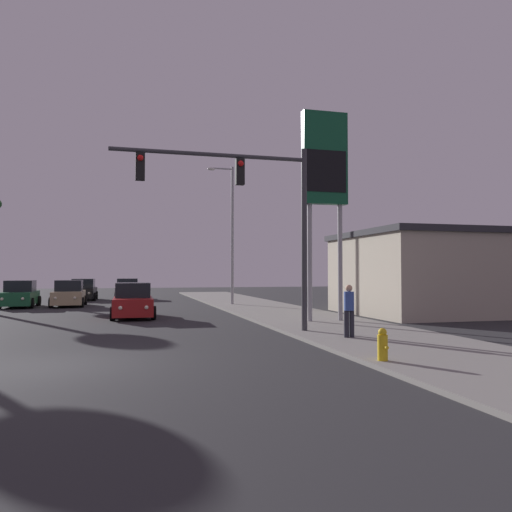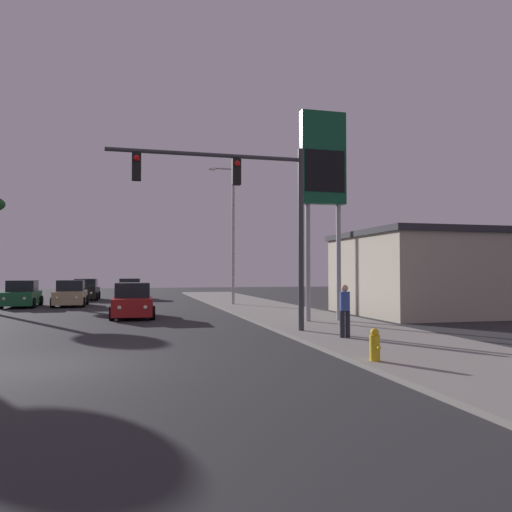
{
  "view_description": "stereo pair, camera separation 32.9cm",
  "coord_description": "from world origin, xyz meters",
  "px_view_note": "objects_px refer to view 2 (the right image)",
  "views": [
    {
      "loc": [
        1.57,
        -12.43,
        2.18
      ],
      "look_at": [
        8.55,
        14.24,
        3.09
      ],
      "focal_mm": 35.0,
      "sensor_mm": 36.0,
      "label": 1
    },
    {
      "loc": [
        1.89,
        -12.51,
        2.18
      ],
      "look_at": [
        8.55,
        14.24,
        3.09
      ],
      "focal_mm": 35.0,
      "sensor_mm": 36.0,
      "label": 2
    }
  ],
  "objects_px": {
    "fire_hydrant": "(375,345)",
    "street_lamp": "(231,228)",
    "pedestrian_on_sidewalk": "(345,309)",
    "car_black": "(86,290)",
    "gas_station_sign": "(323,169)",
    "car_tan": "(71,294)",
    "car_silver": "(130,290)",
    "traffic_light_mast": "(249,200)",
    "car_green": "(22,295)",
    "car_red": "(132,302)"
  },
  "relations": [
    {
      "from": "car_black",
      "to": "street_lamp",
      "type": "relative_size",
      "value": 0.48
    },
    {
      "from": "street_lamp",
      "to": "gas_station_sign",
      "type": "bearing_deg",
      "value": -82.06
    },
    {
      "from": "car_red",
      "to": "car_green",
      "type": "bearing_deg",
      "value": -53.11
    },
    {
      "from": "street_lamp",
      "to": "pedestrian_on_sidewalk",
      "type": "relative_size",
      "value": 5.39
    },
    {
      "from": "car_red",
      "to": "pedestrian_on_sidewalk",
      "type": "distance_m",
      "value": 12.12
    },
    {
      "from": "car_black",
      "to": "car_silver",
      "type": "xyz_separation_m",
      "value": [
        3.39,
        0.81,
        0.0
      ]
    },
    {
      "from": "gas_station_sign",
      "to": "pedestrian_on_sidewalk",
      "type": "bearing_deg",
      "value": -104.69
    },
    {
      "from": "street_lamp",
      "to": "car_black",
      "type": "bearing_deg",
      "value": 135.39
    },
    {
      "from": "car_green",
      "to": "car_red",
      "type": "bearing_deg",
      "value": 124.83
    },
    {
      "from": "car_tan",
      "to": "fire_hydrant",
      "type": "bearing_deg",
      "value": 110.66
    },
    {
      "from": "street_lamp",
      "to": "pedestrian_on_sidewalk",
      "type": "xyz_separation_m",
      "value": [
        0.28,
        -17.25,
        -4.08
      ]
    },
    {
      "from": "car_red",
      "to": "car_tan",
      "type": "distance_m",
      "value": 10.22
    },
    {
      "from": "car_black",
      "to": "pedestrian_on_sidewalk",
      "type": "height_order",
      "value": "pedestrian_on_sidewalk"
    },
    {
      "from": "car_silver",
      "to": "car_tan",
      "type": "height_order",
      "value": "same"
    },
    {
      "from": "car_green",
      "to": "car_black",
      "type": "bearing_deg",
      "value": -114.44
    },
    {
      "from": "car_silver",
      "to": "car_red",
      "type": "height_order",
      "value": "same"
    },
    {
      "from": "traffic_light_mast",
      "to": "street_lamp",
      "type": "bearing_deg",
      "value": 81.12
    },
    {
      "from": "car_black",
      "to": "car_green",
      "type": "distance_m",
      "value": 8.16
    },
    {
      "from": "gas_station_sign",
      "to": "pedestrian_on_sidewalk",
      "type": "height_order",
      "value": "gas_station_sign"
    },
    {
      "from": "car_tan",
      "to": "traffic_light_mast",
      "type": "height_order",
      "value": "traffic_light_mast"
    },
    {
      "from": "fire_hydrant",
      "to": "pedestrian_on_sidewalk",
      "type": "relative_size",
      "value": 0.46
    },
    {
      "from": "car_black",
      "to": "car_silver",
      "type": "bearing_deg",
      "value": -165.61
    },
    {
      "from": "street_lamp",
      "to": "fire_hydrant",
      "type": "height_order",
      "value": "street_lamp"
    },
    {
      "from": "car_green",
      "to": "pedestrian_on_sidewalk",
      "type": "relative_size",
      "value": 2.59
    },
    {
      "from": "car_red",
      "to": "fire_hydrant",
      "type": "bearing_deg",
      "value": 111.78
    },
    {
      "from": "gas_station_sign",
      "to": "fire_hydrant",
      "type": "height_order",
      "value": "gas_station_sign"
    },
    {
      "from": "traffic_light_mast",
      "to": "pedestrian_on_sidewalk",
      "type": "height_order",
      "value": "traffic_light_mast"
    },
    {
      "from": "car_green",
      "to": "traffic_light_mast",
      "type": "xyz_separation_m",
      "value": [
        10.66,
        -17.3,
        3.94
      ]
    },
    {
      "from": "car_black",
      "to": "gas_station_sign",
      "type": "xyz_separation_m",
      "value": [
        11.5,
        -21.66,
        5.86
      ]
    },
    {
      "from": "car_silver",
      "to": "fire_hydrant",
      "type": "distance_m",
      "value": 32.3
    },
    {
      "from": "car_black",
      "to": "car_tan",
      "type": "height_order",
      "value": "same"
    },
    {
      "from": "car_green",
      "to": "fire_hydrant",
      "type": "height_order",
      "value": "car_green"
    },
    {
      "from": "car_black",
      "to": "fire_hydrant",
      "type": "bearing_deg",
      "value": 107.31
    },
    {
      "from": "gas_station_sign",
      "to": "fire_hydrant",
      "type": "relative_size",
      "value": 11.84
    },
    {
      "from": "car_black",
      "to": "car_tan",
      "type": "xyz_separation_m",
      "value": [
        -0.32,
        -7.29,
        0.0
      ]
    },
    {
      "from": "car_silver",
      "to": "street_lamp",
      "type": "height_order",
      "value": "street_lamp"
    },
    {
      "from": "car_red",
      "to": "street_lamp",
      "type": "distance_m",
      "value": 10.39
    },
    {
      "from": "car_black",
      "to": "traffic_light_mast",
      "type": "height_order",
      "value": "traffic_light_mast"
    },
    {
      "from": "fire_hydrant",
      "to": "street_lamp",
      "type": "bearing_deg",
      "value": 87.93
    },
    {
      "from": "gas_station_sign",
      "to": "car_black",
      "type": "bearing_deg",
      "value": 117.96
    },
    {
      "from": "car_black",
      "to": "street_lamp",
      "type": "height_order",
      "value": "street_lamp"
    },
    {
      "from": "car_tan",
      "to": "street_lamp",
      "type": "distance_m",
      "value": 11.3
    },
    {
      "from": "traffic_light_mast",
      "to": "pedestrian_on_sidewalk",
      "type": "relative_size",
      "value": 4.1
    },
    {
      "from": "car_silver",
      "to": "traffic_light_mast",
      "type": "relative_size",
      "value": 0.63
    },
    {
      "from": "street_lamp",
      "to": "fire_hydrant",
      "type": "relative_size",
      "value": 11.84
    },
    {
      "from": "car_red",
      "to": "car_tan",
      "type": "xyz_separation_m",
      "value": [
        -3.89,
        9.46,
        0.0
      ]
    },
    {
      "from": "car_silver",
      "to": "pedestrian_on_sidewalk",
      "type": "relative_size",
      "value": 2.6
    },
    {
      "from": "car_green",
      "to": "car_red",
      "type": "relative_size",
      "value": 1.0
    },
    {
      "from": "car_silver",
      "to": "pedestrian_on_sidewalk",
      "type": "distance_m",
      "value": 28.55
    },
    {
      "from": "pedestrian_on_sidewalk",
      "to": "car_black",
      "type": "bearing_deg",
      "value": 110.57
    }
  ]
}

